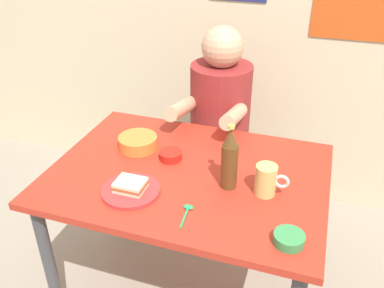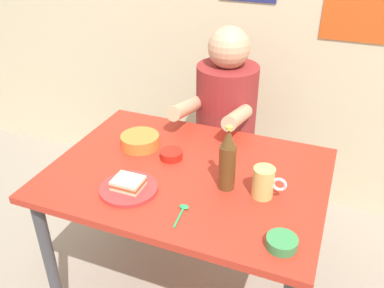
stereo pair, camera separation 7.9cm
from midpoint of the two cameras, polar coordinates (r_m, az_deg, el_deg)
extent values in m
cube|color=#B72D1E|center=(1.67, -1.91, -4.26)|extent=(1.10, 0.80, 0.03)
cylinder|color=#3F3F44|center=(1.89, -20.24, -16.21)|extent=(0.05, 0.05, 0.71)
cylinder|color=#3F3F44|center=(2.31, -10.36, -5.00)|extent=(0.05, 0.05, 0.71)
cylinder|color=#3F3F44|center=(2.09, 14.55, -9.86)|extent=(0.05, 0.05, 0.71)
cylinder|color=#4C4C51|center=(2.46, 2.59, -6.15)|extent=(0.08, 0.08, 0.41)
cylinder|color=maroon|center=(2.34, 2.72, -1.71)|extent=(0.34, 0.34, 0.04)
cylinder|color=maroon|center=(2.20, 2.89, 4.47)|extent=(0.32, 0.32, 0.52)
sphere|color=tan|center=(2.07, 3.15, 13.32)|extent=(0.21, 0.21, 0.21)
cylinder|color=tan|center=(1.98, -2.66, 4.96)|extent=(0.07, 0.31, 0.14)
cylinder|color=tan|center=(1.91, 4.68, 3.89)|extent=(0.07, 0.31, 0.14)
cylinder|color=red|center=(1.56, -9.95, -6.41)|extent=(0.22, 0.22, 0.01)
cube|color=beige|center=(1.56, -9.99, -6.03)|extent=(0.11, 0.09, 0.01)
cube|color=#9E592D|center=(1.55, -10.03, -5.67)|extent=(0.11, 0.09, 0.01)
cube|color=beige|center=(1.54, -10.07, -5.31)|extent=(0.11, 0.09, 0.01)
cylinder|color=#D1BC66|center=(1.52, 8.74, -5.00)|extent=(0.08, 0.08, 0.12)
torus|color=silver|center=(1.51, 10.92, -5.18)|extent=(0.06, 0.01, 0.06)
cylinder|color=#593819|center=(1.53, 3.72, -3.11)|extent=(0.06, 0.06, 0.18)
cone|color=#593819|center=(1.46, 3.88, 0.97)|extent=(0.05, 0.05, 0.07)
cylinder|color=#BFB74C|center=(1.44, 3.93, 2.39)|extent=(0.03, 0.03, 0.01)
cylinder|color=orange|center=(1.82, -8.77, 0.22)|extent=(0.17, 0.17, 0.05)
cylinder|color=#B25B2D|center=(1.81, -8.80, 0.55)|extent=(0.14, 0.14, 0.02)
cylinder|color=#B21E14|center=(1.73, -4.32, -1.60)|extent=(0.10, 0.10, 0.03)
cylinder|color=maroon|center=(1.73, -4.33, -1.39)|extent=(0.08, 0.08, 0.02)
cylinder|color=#388C4C|center=(1.36, 11.67, -12.83)|extent=(0.10, 0.10, 0.03)
cylinder|color=#5B643A|center=(1.35, 11.70, -12.59)|extent=(0.08, 0.08, 0.02)
cylinder|color=#26A559|center=(1.43, -2.67, -10.20)|extent=(0.02, 0.11, 0.01)
ellipsoid|color=#26A559|center=(1.47, -2.07, -8.78)|extent=(0.04, 0.02, 0.01)
camera|label=1|loc=(0.04, -91.38, -0.81)|focal=38.34mm
camera|label=2|loc=(0.04, 88.62, 0.81)|focal=38.34mm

